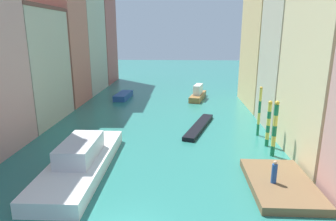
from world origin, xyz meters
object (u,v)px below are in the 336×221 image
Objects in this scene: waterfront_dock at (280,184)px; mooring_pole_0 at (275,128)px; gondola_black at (199,126)px; person_on_dock at (274,173)px; motorboat_1 at (123,96)px; vaporetto_white at (81,160)px; mooring_pole_2 at (259,111)px; motorboat_0 at (198,94)px; mooring_pole_1 at (268,123)px.

mooring_pole_0 is at bearing 79.15° from waterfront_dock.
waterfront_dock is at bearing -68.97° from gondola_black.
person_on_dock reaches higher than motorboat_1.
vaporetto_white is (-13.88, 2.27, -0.47)m from person_on_dock.
person_on_dock is 0.31× the size of mooring_pole_2.
vaporetto_white is (-14.48, 1.90, 0.54)m from waterfront_dock.
motorboat_0 reaches higher than waterfront_dock.
motorboat_0 is 1.20× the size of motorboat_1.
motorboat_0 is (-4.29, 27.43, 0.54)m from waterfront_dock.
motorboat_0 is at bearing 68.23° from vaporetto_white.
waterfront_dock is 0.54× the size of vaporetto_white.
mooring_pole_1 is 0.78× the size of motorboat_1.
person_on_dock is at bearing -71.87° from gondola_black.
mooring_pole_2 is 0.91× the size of motorboat_1.
gondola_black is at bearing 111.03° from waterfront_dock.
motorboat_0 is at bearing 98.88° from waterfront_dock.
mooring_pole_1 is 8.06m from gondola_black.
mooring_pole_0 is 15.98m from vaporetto_white.
gondola_black is 14.82m from motorboat_0.
motorboat_1 is (-1.78, 25.37, -0.37)m from vaporetto_white.
person_on_dock is 0.18× the size of gondola_black.
person_on_dock is 0.36× the size of mooring_pole_1.
vaporetto_white is 2.25× the size of motorboat_1.
mooring_pole_0 is at bearing 12.64° from vaporetto_white.
waterfront_dock is 13.53m from gondola_black.
mooring_pole_1 is at bearing -48.36° from motorboat_1.
mooring_pole_2 is at bearing 92.67° from mooring_pole_1.
person_on_dock is 8.29m from mooring_pole_1.
motorboat_0 is (10.19, 25.52, 0.00)m from vaporetto_white.
mooring_pole_0 reaches higher than person_on_dock.
mooring_pole_2 is 0.41× the size of vaporetto_white.
mooring_pole_1 reaches higher than person_on_dock.
vaporetto_white reaches higher than waterfront_dock.
mooring_pole_0 is 0.72× the size of motorboat_0.
motorboat_0 is (-5.32, 16.86, -1.78)m from mooring_pole_2.
waterfront_dock is at bearing 31.86° from person_on_dock.
mooring_pole_0 reaches higher than vaporetto_white.
person_on_dock is at bearing -9.31° from vaporetto_white.
waterfront_dock is at bearing -59.20° from motorboat_1.
gondola_black is at bearing 48.09° from vaporetto_white.
gondola_black is (9.62, 10.72, -0.60)m from vaporetto_white.
vaporetto_white is at bearing -131.91° from gondola_black.
gondola_black is (-4.85, 12.63, -0.06)m from waterfront_dock.
waterfront_dock is 1.00× the size of motorboat_0.
mooring_pole_0 is 1.12× the size of mooring_pole_1.
person_on_dock is 14.07m from vaporetto_white.
motorboat_1 is (-15.66, 27.65, -0.84)m from person_on_dock.
motorboat_1 is at bearing -179.28° from motorboat_0.
vaporetto_white is at bearing 172.51° from waterfront_dock.
mooring_pole_0 reaches higher than gondola_black.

